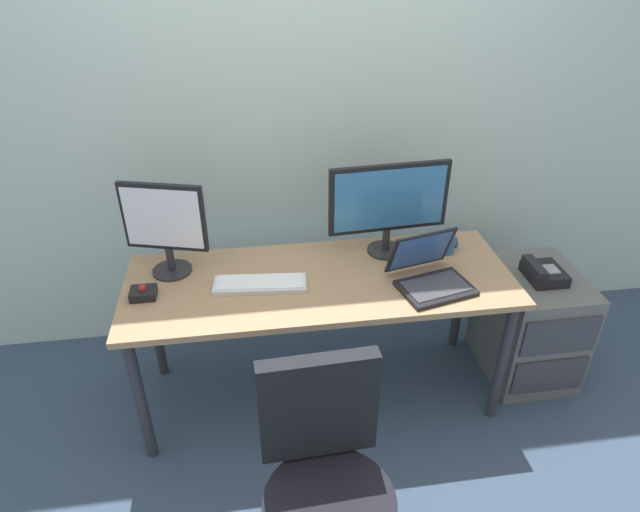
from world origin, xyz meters
The scene contains 12 objects.
ground_plane centered at (0.00, 0.00, 0.00)m, with size 8.00×8.00×0.00m, color #36475D.
back_wall centered at (0.00, 0.68, 1.40)m, with size 6.00×0.10×2.80m, color silver.
desk centered at (0.00, 0.00, 0.64)m, with size 1.76×0.66×0.72m.
file_cabinet centered at (1.12, 0.03, 0.30)m, with size 0.42×0.53×0.60m.
desk_phone centered at (1.11, 0.02, 0.63)m, with size 0.17×0.20×0.09m.
office_chair centered at (-0.11, -0.91, 0.43)m, with size 0.52×0.52×0.94m.
monitor_main centered at (0.35, 0.19, 0.98)m, with size 0.58×0.18×0.46m.
monitor_side centered at (-0.67, 0.15, 0.96)m, with size 0.37×0.18×0.44m.
keyboard centered at (-0.27, -0.02, 0.73)m, with size 0.42×0.17×0.03m.
laptop centered at (0.48, -0.11, 0.77)m, with size 0.37×0.37×0.23m.
trackball_mouse centered at (-0.77, -0.03, 0.74)m, with size 0.11×0.09×0.07m.
coffee_mug centered at (0.64, 0.15, 0.76)m, with size 0.10×0.09×0.09m.
Camera 1 is at (-0.30, -2.05, 2.11)m, focal length 30.79 mm.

